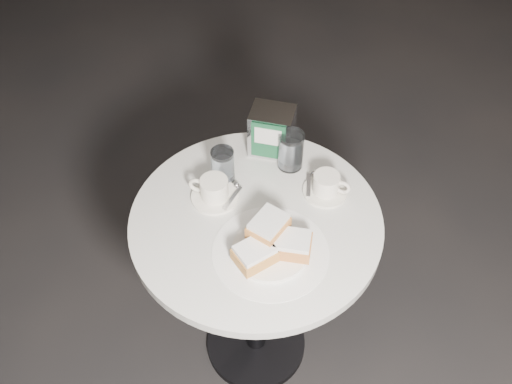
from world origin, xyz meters
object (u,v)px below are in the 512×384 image
at_px(coffee_cup_right, 326,185).
at_px(water_glass_right, 291,151).
at_px(cafe_table, 256,260).
at_px(napkin_dispenser, 272,131).
at_px(beignet_plate, 271,244).
at_px(coffee_cup_left, 214,190).
at_px(water_glass_left, 223,166).

xyz_separation_m(coffee_cup_right, water_glass_right, (-0.10, 0.11, 0.03)).
bearing_deg(coffee_cup_right, cafe_table, -134.30).
bearing_deg(napkin_dispenser, beignet_plate, -77.47).
distance_m(cafe_table, coffee_cup_right, 0.32).
bearing_deg(water_glass_right, coffee_cup_left, -148.96).
bearing_deg(cafe_table, water_glass_right, 64.05).
relative_size(coffee_cup_right, napkin_dispenser, 1.11).
xyz_separation_m(coffee_cup_left, coffee_cup_right, (0.32, 0.02, -0.00)).
distance_m(coffee_cup_right, napkin_dispenser, 0.24).
distance_m(coffee_cup_left, water_glass_left, 0.08).
bearing_deg(water_glass_right, coffee_cup_right, -48.10).
relative_size(water_glass_right, napkin_dispenser, 0.82).
xyz_separation_m(cafe_table, coffee_cup_left, (-0.12, 0.07, 0.23)).
xyz_separation_m(water_glass_right, napkin_dispenser, (-0.05, 0.07, 0.02)).
xyz_separation_m(cafe_table, water_glass_right, (0.10, 0.21, 0.26)).
xyz_separation_m(cafe_table, coffee_cup_right, (0.20, 0.10, 0.23)).
height_order(coffee_cup_left, water_glass_left, water_glass_left).
height_order(beignet_plate, coffee_cup_right, beignet_plate).
bearing_deg(water_glass_right, water_glass_left, -164.01).
relative_size(coffee_cup_left, napkin_dispenser, 1.10).
distance_m(beignet_plate, water_glass_left, 0.30).
xyz_separation_m(coffee_cup_left, napkin_dispenser, (0.16, 0.20, 0.04)).
relative_size(cafe_table, water_glass_left, 6.95).
xyz_separation_m(water_glass_left, napkin_dispenser, (0.14, 0.12, 0.02)).
xyz_separation_m(coffee_cup_right, water_glass_left, (-0.29, 0.05, 0.02)).
height_order(coffee_cup_left, napkin_dispenser, napkin_dispenser).
bearing_deg(coffee_cup_right, coffee_cup_left, -156.28).
xyz_separation_m(beignet_plate, water_glass_right, (0.06, 0.32, 0.02)).
relative_size(coffee_cup_left, water_glass_right, 1.34).
distance_m(coffee_cup_right, water_glass_left, 0.30).
bearing_deg(napkin_dispenser, cafe_table, -86.07).
bearing_deg(cafe_table, water_glass_left, 122.46).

